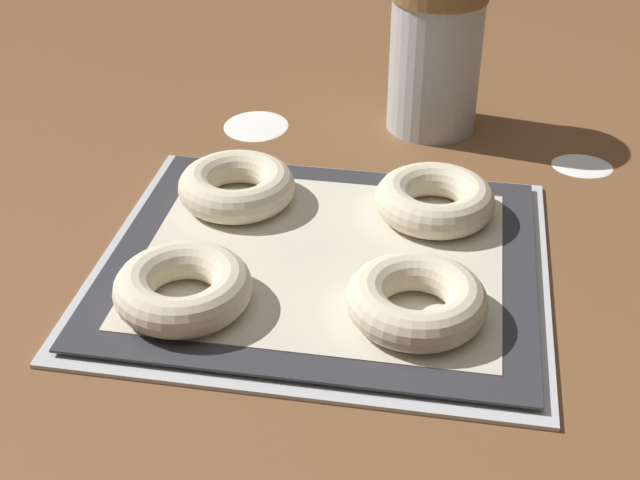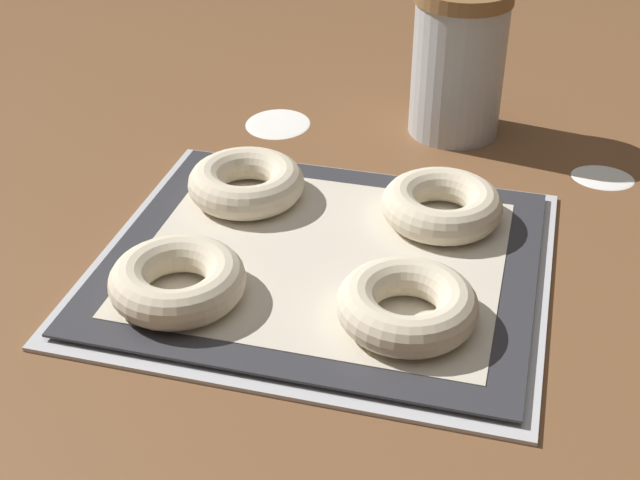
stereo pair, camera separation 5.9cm
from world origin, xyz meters
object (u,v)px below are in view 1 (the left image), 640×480
Objects in this scene: baking_tray at (320,262)px; flour_canister at (435,57)px; bagel_back_left at (237,186)px; bagel_front_left at (183,288)px; bagel_front_right at (416,300)px; bagel_back_right at (435,200)px.

flour_canister is (0.08, 0.31, 0.08)m from baking_tray.
bagel_front_left is at bearing -90.82° from bagel_back_left.
bagel_front_right and bagel_back_left have the same top height.
flour_canister is (-0.01, 0.38, 0.06)m from bagel_front_right.
bagel_front_right is 0.39m from flour_canister.
bagel_front_left is 1.00× the size of bagel_back_left.
bagel_back_left is 0.20m from bagel_back_right.
bagel_back_left is (-0.19, 0.16, 0.00)m from bagel_front_right.
baking_tray is 3.50× the size of bagel_front_right.
bagel_back_right reaches higher than baking_tray.
bagel_front_left is 0.19m from bagel_front_right.
bagel_back_left is 0.29m from flour_canister.
bagel_front_right is 1.00× the size of bagel_back_right.
bagel_back_left is 1.00× the size of bagel_back_right.
flour_canister is (0.18, 0.40, 0.06)m from bagel_front_left.
bagel_back_left is at bearing 140.07° from baking_tray.
bagel_back_right is (0.00, 0.16, 0.00)m from bagel_front_right.
bagel_front_left is at bearing -137.84° from bagel_back_right.
bagel_front_right is (0.09, -0.07, 0.02)m from baking_tray.
bagel_back_left is (0.00, 0.17, 0.00)m from bagel_front_left.
bagel_front_left is at bearing -175.36° from bagel_front_right.
baking_tray is 2.38× the size of flour_canister.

